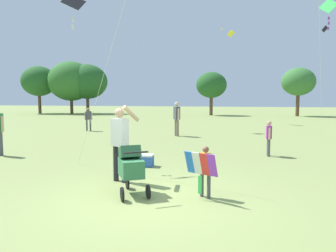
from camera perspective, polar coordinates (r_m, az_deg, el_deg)
ground_plane at (r=6.28m, az=-3.71°, el=-13.42°), size 120.00×120.00×0.00m
treeline_distant at (r=36.57m, az=-6.09°, el=7.97°), size 40.69×5.02×6.26m
child_with_butterfly_kite at (r=6.31m, az=6.69°, el=-7.42°), size 0.68×0.50×1.04m
person_adult_flyer at (r=7.46m, az=-8.79°, el=-2.13°), size 0.68×0.52×1.83m
stroller at (r=6.55m, az=-6.80°, el=-7.15°), size 0.85×1.09×1.03m
kite_adult_black at (r=9.85m, az=-16.50°, el=19.59°), size 2.49×1.65×5.03m
kite_orange_delta at (r=16.69m, az=27.17°, el=18.04°), size 1.37×2.57×6.53m
person_red_shirt at (r=19.05m, az=-14.33°, el=1.54°), size 0.35×0.33×1.38m
person_couple_left at (r=11.16m, az=17.94°, el=-1.63°), size 0.17×0.39×1.21m
person_kid_running at (r=16.07m, az=1.61°, el=1.85°), size 0.40×0.50×1.77m
cooler_box at (r=9.18m, az=-4.14°, el=-6.26°), size 0.45×0.33×0.35m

